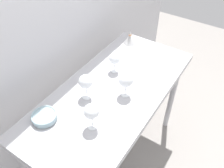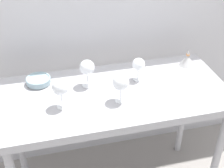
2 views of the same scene
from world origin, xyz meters
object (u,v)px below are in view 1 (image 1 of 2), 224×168
(wine_glass_far_left, at_px, (86,82))
(decanter_funnel, at_px, (130,39))
(wine_glass_near_left, at_px, (91,112))
(tasting_bowl, at_px, (44,117))
(wine_glass_far_right, at_px, (115,59))
(wine_glass_near_center, at_px, (126,80))
(tasting_sheet_upper, at_px, (146,66))

(wine_glass_far_left, height_order, decanter_funnel, wine_glass_far_left)
(wine_glass_near_left, xyz_separation_m, tasting_bowl, (-0.12, 0.27, -0.10))
(decanter_funnel, bearing_deg, wine_glass_far_right, -166.51)
(wine_glass_far_left, relative_size, wine_glass_near_left, 0.99)
(wine_glass_near_center, bearing_deg, decanter_funnel, 27.46)
(tasting_sheet_upper, relative_size, decanter_funnel, 1.68)
(wine_glass_near_center, relative_size, tasting_sheet_upper, 0.83)
(wine_glass_far_left, distance_m, decanter_funnel, 0.71)
(tasting_bowl, bearing_deg, wine_glass_far_right, -9.35)
(wine_glass_near_left, bearing_deg, wine_glass_far_left, 45.12)
(tasting_sheet_upper, bearing_deg, decanter_funnel, 11.51)
(wine_glass_far_right, distance_m, wine_glass_near_left, 0.53)
(wine_glass_far_right, bearing_deg, decanter_funnel, 13.49)
(wine_glass_far_left, bearing_deg, tasting_bowl, 162.71)
(wine_glass_near_left, height_order, tasting_sheet_upper, wine_glass_near_left)
(wine_glass_far_left, xyz_separation_m, tasting_bowl, (-0.30, 0.09, -0.10))
(wine_glass_near_left, height_order, tasting_bowl, wine_glass_near_left)
(wine_glass_near_center, distance_m, decanter_funnel, 0.63)
(wine_glass_near_left, bearing_deg, tasting_sheet_upper, -0.17)
(tasting_sheet_upper, relative_size, tasting_bowl, 1.38)
(tasting_sheet_upper, distance_m, decanter_funnel, 0.34)
(wine_glass_near_center, distance_m, tasting_bowl, 0.55)
(wine_glass_near_center, bearing_deg, tasting_sheet_upper, 3.74)
(wine_glass_near_left, distance_m, decanter_funnel, 0.92)
(wine_glass_far_left, height_order, tasting_bowl, wine_glass_far_left)
(wine_glass_near_left, bearing_deg, tasting_bowl, 113.44)
(tasting_bowl, bearing_deg, decanter_funnel, -0.60)
(wine_glass_near_center, relative_size, decanter_funnel, 1.40)
(wine_glass_far_right, relative_size, tasting_sheet_upper, 0.71)
(decanter_funnel, bearing_deg, wine_glass_near_left, -163.49)
(wine_glass_near_center, relative_size, wine_glass_near_left, 0.99)
(tasting_bowl, bearing_deg, wine_glass_far_left, -17.29)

